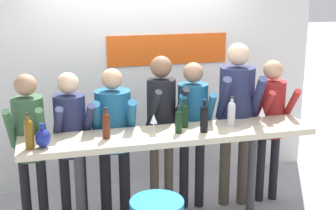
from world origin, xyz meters
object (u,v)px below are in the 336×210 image
at_px(tasting_table, 170,148).
at_px(wine_glass_0, 262,112).
at_px(person_far_right, 271,115).
at_px(wine_bottle_1, 231,113).
at_px(wine_glass_1, 154,119).
at_px(decorative_vase, 43,138).
at_px(person_left, 71,132).
at_px(wine_bottle_2, 29,133).
at_px(person_center_right, 193,119).
at_px(person_center_left, 114,129).
at_px(wine_bottle_3, 204,117).
at_px(person_far_left, 29,135).
at_px(person_right, 236,107).
at_px(wine_bottle_0, 106,124).
at_px(wine_bottle_5, 185,114).
at_px(person_center, 162,116).
at_px(wine_bottle_4, 179,120).

distance_m(tasting_table, wine_glass_0, 0.99).
xyz_separation_m(person_far_right, wine_bottle_1, (-0.62, -0.36, 0.18)).
xyz_separation_m(wine_glass_1, decorative_vase, (-1.02, -0.17, -0.04)).
xyz_separation_m(person_left, wine_bottle_2, (-0.38, -0.52, 0.20)).
relative_size(person_center_right, wine_glass_0, 9.26).
height_order(person_center_left, person_center_right, person_center_right).
xyz_separation_m(person_center_left, person_far_right, (1.74, -0.05, 0.03)).
height_order(wine_bottle_1, wine_bottle_3, wine_bottle_3).
distance_m(tasting_table, wine_bottle_2, 1.33).
height_order(person_far_left, person_center_left, person_center_left).
relative_size(wine_bottle_3, wine_glass_0, 1.83).
relative_size(person_center_right, decorative_vase, 7.45).
bearing_deg(wine_glass_1, person_far_left, 163.67).
bearing_deg(person_right, wine_bottle_0, -153.72).
relative_size(tasting_table, wine_glass_1, 15.92).
bearing_deg(wine_glass_0, person_left, 167.77).
height_order(person_center_right, wine_bottle_5, person_center_right).
relative_size(person_center_left, person_center, 0.94).
relative_size(person_right, wine_bottle_0, 6.21).
bearing_deg(wine_glass_0, person_far_left, 170.09).
distance_m(person_center_left, wine_bottle_0, 0.51).
bearing_deg(wine_bottle_2, person_center, 23.94).
bearing_deg(person_center_left, person_far_left, -171.51).
bearing_deg(tasting_table, wine_bottle_2, -174.95).
relative_size(person_far_right, wine_bottle_3, 5.04).
distance_m(person_far_left, person_center, 1.34).
bearing_deg(person_center_left, wine_bottle_3, -26.86).
bearing_deg(person_center_right, person_far_left, -170.13).
height_order(person_far_left, person_left, person_far_left).
xyz_separation_m(person_far_left, person_far_right, (2.56, -0.01, 0.01)).
relative_size(wine_bottle_4, wine_glass_0, 1.51).
bearing_deg(decorative_vase, wine_bottle_3, 1.60).
bearing_deg(wine_glass_0, wine_glass_1, 177.12).
bearing_deg(person_far_right, wine_bottle_5, -164.89).
relative_size(wine_bottle_2, wine_bottle_4, 1.20).
xyz_separation_m(person_far_left, person_left, (0.39, 0.01, -0.01)).
bearing_deg(wine_glass_0, wine_bottle_0, -179.39).
xyz_separation_m(tasting_table, wine_bottle_5, (0.18, 0.12, 0.29)).
xyz_separation_m(person_left, person_center, (0.95, 0.07, 0.08)).
bearing_deg(decorative_vase, wine_glass_1, 9.41).
xyz_separation_m(tasting_table, decorative_vase, (-1.17, -0.11, 0.25)).
bearing_deg(person_right, wine_glass_1, -150.61).
bearing_deg(wine_glass_1, wine_bottle_3, -15.49).
distance_m(wine_glass_0, wine_glass_1, 1.10).
height_order(person_far_right, wine_glass_1, person_far_right).
bearing_deg(person_right, tasting_table, -144.34).
relative_size(person_center_left, decorative_vase, 7.37).
distance_m(person_center, wine_bottle_2, 1.45).
bearing_deg(wine_bottle_3, person_right, 41.38).
height_order(person_center, wine_bottle_3, person_center).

